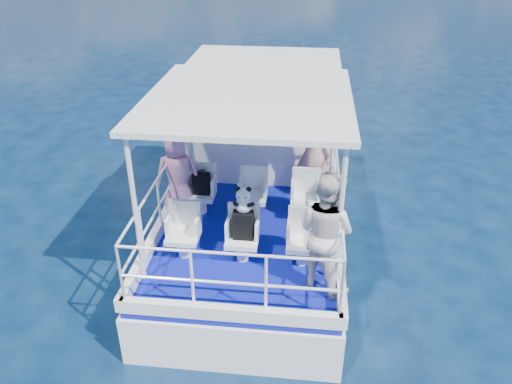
# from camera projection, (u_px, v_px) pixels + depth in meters

# --- Properties ---
(ground) EXTENTS (2000.00, 2000.00, 0.00)m
(ground) POSITION_uv_depth(u_px,v_px,m) (251.00, 263.00, 8.98)
(ground) COLOR #071733
(ground) RESTS_ON ground
(hull) EXTENTS (3.00, 7.00, 1.60)m
(hull) POSITION_uv_depth(u_px,v_px,m) (257.00, 232.00, 9.85)
(hull) COLOR white
(hull) RESTS_ON ground
(deck) EXTENTS (2.90, 6.90, 0.10)m
(deck) POSITION_uv_depth(u_px,v_px,m) (257.00, 195.00, 9.44)
(deck) COLOR #090E80
(deck) RESTS_ON hull
(cabin) EXTENTS (2.85, 2.00, 2.20)m
(cabin) POSITION_uv_depth(u_px,v_px,m) (264.00, 113.00, 10.01)
(cabin) COLOR white
(cabin) RESTS_ON deck
(canopy) EXTENTS (3.00, 3.20, 0.08)m
(canopy) POSITION_uv_depth(u_px,v_px,m) (249.00, 98.00, 7.29)
(canopy) COLOR white
(canopy) RESTS_ON cabin
(canopy_posts) EXTENTS (2.77, 2.97, 2.20)m
(canopy_posts) POSITION_uv_depth(u_px,v_px,m) (249.00, 169.00, 7.79)
(canopy_posts) COLOR white
(canopy_posts) RESTS_ON deck
(railings) EXTENTS (2.84, 3.59, 1.00)m
(railings) POSITION_uv_depth(u_px,v_px,m) (247.00, 213.00, 7.80)
(railings) COLOR white
(railings) RESTS_ON deck
(seat_port_fwd) EXTENTS (0.48, 0.46, 0.38)m
(seat_port_fwd) POSITION_uv_depth(u_px,v_px,m) (201.00, 202.00, 8.71)
(seat_port_fwd) COLOR white
(seat_port_fwd) RESTS_ON deck
(seat_center_fwd) EXTENTS (0.48, 0.46, 0.38)m
(seat_center_fwd) POSITION_uv_depth(u_px,v_px,m) (253.00, 205.00, 8.63)
(seat_center_fwd) COLOR white
(seat_center_fwd) RESTS_ON deck
(seat_stbd_fwd) EXTENTS (0.48, 0.46, 0.38)m
(seat_stbd_fwd) POSITION_uv_depth(u_px,v_px,m) (305.00, 208.00, 8.54)
(seat_stbd_fwd) COLOR white
(seat_stbd_fwd) RESTS_ON deck
(seat_port_aft) EXTENTS (0.48, 0.46, 0.38)m
(seat_port_aft) POSITION_uv_depth(u_px,v_px,m) (184.00, 245.00, 7.58)
(seat_port_aft) COLOR white
(seat_port_aft) RESTS_ON deck
(seat_center_aft) EXTENTS (0.48, 0.46, 0.38)m
(seat_center_aft) POSITION_uv_depth(u_px,v_px,m) (242.00, 249.00, 7.49)
(seat_center_aft) COLOR white
(seat_center_aft) RESTS_ON deck
(seat_stbd_aft) EXTENTS (0.48, 0.46, 0.38)m
(seat_stbd_aft) POSITION_uv_depth(u_px,v_px,m) (302.00, 252.00, 7.41)
(seat_stbd_aft) COLOR white
(seat_stbd_aft) RESTS_ON deck
(passenger_port_fwd) EXTENTS (0.62, 0.49, 1.53)m
(passenger_port_fwd) POSITION_uv_depth(u_px,v_px,m) (178.00, 175.00, 8.37)
(passenger_port_fwd) COLOR #CE85A1
(passenger_port_fwd) RESTS_ON deck
(passenger_stbd_fwd) EXTENTS (0.68, 0.50, 1.72)m
(passenger_stbd_fwd) POSITION_uv_depth(u_px,v_px,m) (313.00, 155.00, 8.86)
(passenger_stbd_fwd) COLOR #DC978E
(passenger_stbd_fwd) RESTS_ON deck
(passenger_stbd_aft) EXTENTS (1.08, 1.04, 1.76)m
(passenger_stbd_aft) POSITION_uv_depth(u_px,v_px,m) (326.00, 231.00, 6.66)
(passenger_stbd_aft) COLOR silver
(passenger_stbd_aft) RESTS_ON deck
(backpack_port) EXTENTS (0.29, 0.16, 0.38)m
(backpack_port) POSITION_uv_depth(u_px,v_px,m) (201.00, 184.00, 8.52)
(backpack_port) COLOR black
(backpack_port) RESTS_ON seat_port_fwd
(backpack_center) EXTENTS (0.30, 0.17, 0.45)m
(backpack_center) POSITION_uv_depth(u_px,v_px,m) (243.00, 225.00, 7.31)
(backpack_center) COLOR black
(backpack_center) RESTS_ON seat_center_aft
(compact_camera) EXTENTS (0.10, 0.06, 0.06)m
(compact_camera) POSITION_uv_depth(u_px,v_px,m) (202.00, 172.00, 8.42)
(compact_camera) COLOR black
(compact_camera) RESTS_ON backpack_port
(panda) EXTENTS (0.26, 0.22, 0.41)m
(panda) POSITION_uv_depth(u_px,v_px,m) (243.00, 200.00, 7.11)
(panda) COLOR silver
(panda) RESTS_ON backpack_center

